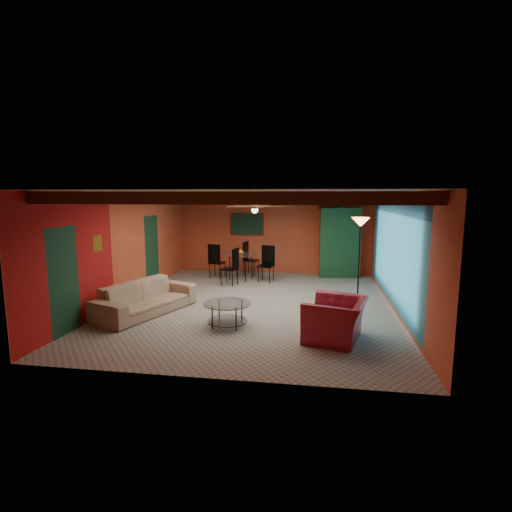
% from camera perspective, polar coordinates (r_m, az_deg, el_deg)
% --- Properties ---
extents(room, '(6.52, 8.01, 2.71)m').
position_cam_1_polar(room, '(9.38, -0.08, 7.24)').
color(room, gray).
rests_on(room, ground).
extents(sofa, '(1.74, 2.60, 0.71)m').
position_cam_1_polar(sofa, '(9.13, -15.71, -5.88)').
color(sofa, '#967A61').
rests_on(sofa, ground).
extents(armchair, '(1.29, 1.39, 0.76)m').
position_cam_1_polar(armchair, '(7.38, 11.54, -9.01)').
color(armchair, maroon).
rests_on(armchair, ground).
extents(coffee_table, '(1.00, 1.00, 0.49)m').
position_cam_1_polar(coffee_table, '(8.00, -4.19, -8.45)').
color(coffee_table, silver).
rests_on(coffee_table, ground).
extents(dining_table, '(2.57, 2.57, 1.11)m').
position_cam_1_polar(dining_table, '(12.24, -2.21, -0.89)').
color(dining_table, silver).
rests_on(dining_table, ground).
extents(armoire, '(1.32, 0.80, 2.17)m').
position_cam_1_polar(armoire, '(12.97, 12.07, 1.83)').
color(armoire, brown).
rests_on(armoire, ground).
extents(floor_lamp, '(0.51, 0.51, 2.11)m').
position_cam_1_polar(floor_lamp, '(9.77, 14.77, -0.68)').
color(floor_lamp, black).
rests_on(floor_lamp, ground).
extents(ceiling_fan, '(1.50, 1.50, 0.44)m').
position_cam_1_polar(ceiling_fan, '(9.27, -0.19, 7.22)').
color(ceiling_fan, '#472614').
rests_on(ceiling_fan, ceiling).
extents(painting, '(1.05, 0.03, 0.65)m').
position_cam_1_polar(painting, '(13.36, -1.34, 4.66)').
color(painting, black).
rests_on(painting, wall_back).
extents(potted_plant, '(0.53, 0.49, 0.49)m').
position_cam_1_polar(potted_plant, '(12.88, 12.27, 7.71)').
color(potted_plant, '#26661E').
rests_on(potted_plant, armoire).
extents(vase, '(0.20, 0.20, 0.18)m').
position_cam_1_polar(vase, '(12.15, -2.22, 2.12)').
color(vase, orange).
rests_on(vase, dining_table).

